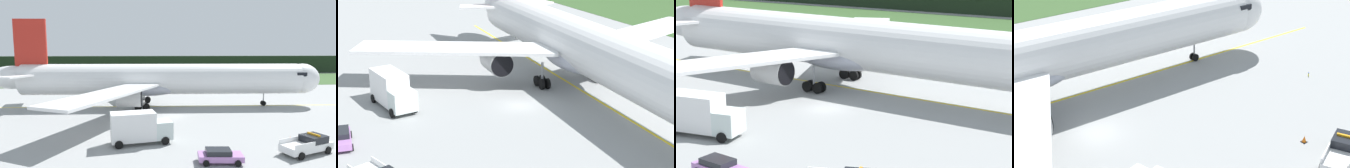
{
  "view_description": "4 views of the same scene",
  "coord_description": "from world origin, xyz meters",
  "views": [
    {
      "loc": [
        -4.24,
        -42.33,
        10.45
      ],
      "look_at": [
        0.33,
        8.42,
        4.16
      ],
      "focal_mm": 29.58,
      "sensor_mm": 36.0,
      "label": 1
    },
    {
      "loc": [
        45.72,
        -21.69,
        18.44
      ],
      "look_at": [
        5.21,
        -3.91,
        4.33
      ],
      "focal_mm": 55.98,
      "sensor_mm": 36.0,
      "label": 2
    },
    {
      "loc": [
        30.5,
        -47.37,
        16.54
      ],
      "look_at": [
        3.97,
        -2.95,
        3.65
      ],
      "focal_mm": 63.43,
      "sensor_mm": 36.0,
      "label": 3
    },
    {
      "loc": [
        -18.87,
        -32.9,
        21.56
      ],
      "look_at": [
        5.2,
        -5.44,
        5.09
      ],
      "focal_mm": 51.79,
      "sensor_mm": 36.0,
      "label": 4
    }
  ],
  "objects": [
    {
      "name": "ground",
      "position": [
        0.0,
        0.0,
        0.0
      ],
      "size": [
        320.0,
        320.0,
        0.0
      ],
      "primitive_type": "plane",
      "color": "#929595"
    },
    {
      "name": "taxiway_centerline_main",
      "position": [
        -0.78,
        8.26,
        0.0
      ],
      "size": [
        80.47,
        4.24,
        0.01
      ],
      "primitive_type": "cube",
      "rotation": [
        0.0,
        0.0,
        -0.05
      ],
      "color": "yellow",
      "rests_on": "ground"
    },
    {
      "name": "airliner",
      "position": [
        -1.35,
        8.29,
        4.98
      ],
      "size": [
        60.86,
        47.85,
        15.91
      ],
      "color": "silver",
      "rests_on": "ground"
    },
    {
      "name": "ops_pickup_truck",
      "position": [
        12.38,
        -16.58,
        0.9
      ],
      "size": [
        5.96,
        3.79,
        1.94
      ],
      "color": "white",
      "rests_on": "ground"
    },
    {
      "name": "apron_cone",
      "position": [
        12.52,
        -12.93,
        0.29
      ],
      "size": [
        0.47,
        0.47,
        0.6
      ],
      "color": "black",
      "rests_on": "ground"
    },
    {
      "name": "taxiway_edge_light_east",
      "position": [
        24.73,
        -4.71,
        0.25
      ],
      "size": [
        0.12,
        0.12,
        0.45
      ],
      "color": "yellow",
      "rests_on": "ground"
    }
  ]
}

